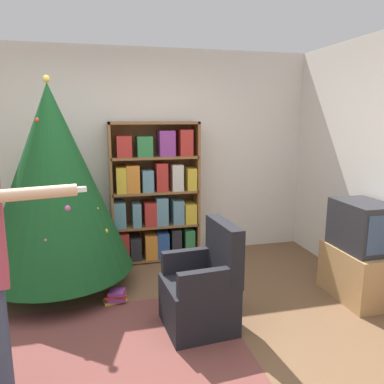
% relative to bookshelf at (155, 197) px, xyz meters
% --- Properties ---
extents(ground_plane, '(14.00, 14.00, 0.00)m').
position_rel_bookshelf_xyz_m(ground_plane, '(-0.35, -1.90, -0.81)').
color(ground_plane, brown).
extents(wall_back, '(8.00, 0.10, 2.60)m').
position_rel_bookshelf_xyz_m(wall_back, '(-0.35, 0.25, 0.49)').
color(wall_back, silver).
rests_on(wall_back, ground_plane).
extents(area_rug, '(2.02, 1.72, 0.01)m').
position_rel_bookshelf_xyz_m(area_rug, '(-0.59, -1.92, -0.80)').
color(area_rug, brown).
rests_on(area_rug, ground_plane).
extents(bookshelf, '(1.08, 0.33, 1.72)m').
position_rel_bookshelf_xyz_m(bookshelf, '(0.00, 0.00, 0.00)').
color(bookshelf, brown).
rests_on(bookshelf, ground_plane).
extents(tv_stand, '(0.45, 0.71, 0.51)m').
position_rel_bookshelf_xyz_m(tv_stand, '(1.80, -1.50, -0.55)').
color(tv_stand, tan).
rests_on(tv_stand, ground_plane).
extents(television, '(0.41, 0.58, 0.47)m').
position_rel_bookshelf_xyz_m(television, '(1.80, -1.50, -0.06)').
color(television, '#28282D').
rests_on(television, tv_stand).
extents(game_remote, '(0.04, 0.12, 0.02)m').
position_rel_bookshelf_xyz_m(game_remote, '(1.66, -1.71, -0.28)').
color(game_remote, white).
rests_on(game_remote, tv_stand).
extents(christmas_tree, '(1.51, 1.51, 2.17)m').
position_rel_bookshelf_xyz_m(christmas_tree, '(-1.10, -0.58, 0.36)').
color(christmas_tree, '#4C3323').
rests_on(christmas_tree, ground_plane).
extents(armchair, '(0.62, 0.61, 0.92)m').
position_rel_bookshelf_xyz_m(armchair, '(0.16, -1.64, -0.48)').
color(armchair, black).
rests_on(armchair, ground_plane).
extents(book_pile_near_tree, '(0.23, 0.18, 0.12)m').
position_rel_bookshelf_xyz_m(book_pile_near_tree, '(-0.55, -1.03, -0.75)').
color(book_pile_near_tree, gold).
rests_on(book_pile_near_tree, ground_plane).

